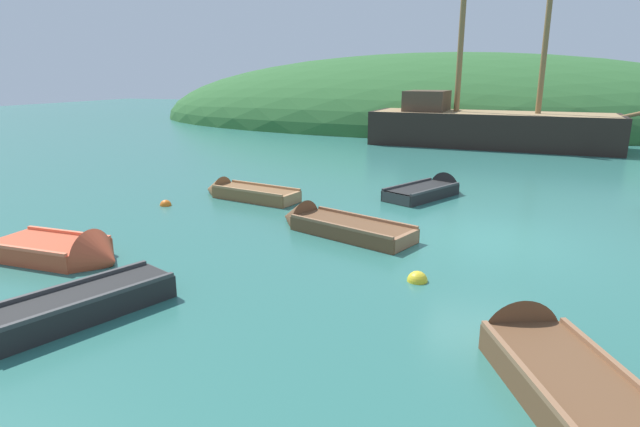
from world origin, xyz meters
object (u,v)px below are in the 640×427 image
at_px(buoy_orange, 166,205).
at_px(buoy_yellow, 417,281).
at_px(rowboat_center, 51,318).
at_px(sailing_ship, 487,133).
at_px(rowboat_outer_left, 243,194).
at_px(rowboat_outer_right, 332,227).
at_px(rowboat_far, 67,255).
at_px(rowboat_near_dock, 549,369).
at_px(rowboat_portside, 431,192).

bearing_deg(buoy_orange, buoy_yellow, -22.31).
bearing_deg(rowboat_center, sailing_ship, -170.65).
distance_m(rowboat_outer_left, buoy_yellow, 8.05).
xyz_separation_m(rowboat_outer_left, rowboat_outer_right, (3.79, -2.47, -0.01)).
xyz_separation_m(rowboat_outer_right, buoy_yellow, (2.54, -2.50, -0.11)).
bearing_deg(rowboat_outer_right, rowboat_far, 60.27).
bearing_deg(sailing_ship, rowboat_outer_left, -109.91).
distance_m(rowboat_outer_right, buoy_yellow, 3.57).
distance_m(rowboat_outer_right, rowboat_near_dock, 6.95).
bearing_deg(rowboat_far, buoy_yellow, 10.22).
distance_m(rowboat_near_dock, buoy_yellow, 3.40).
bearing_deg(sailing_ship, rowboat_near_dock, -82.49).
relative_size(rowboat_center, rowboat_outer_left, 1.04).
relative_size(rowboat_outer_right, buoy_orange, 11.46).
bearing_deg(rowboat_center, buoy_orange, -135.11).
bearing_deg(rowboat_far, rowboat_center, -49.52).
xyz_separation_m(buoy_yellow, buoy_orange, (-8.02, 3.29, 0.00)).
height_order(rowboat_far, rowboat_outer_left, rowboat_far).
relative_size(rowboat_outer_left, rowboat_near_dock, 0.99).
height_order(sailing_ship, rowboat_outer_right, sailing_ship).
distance_m(sailing_ship, rowboat_outer_left, 16.99).
bearing_deg(buoy_orange, rowboat_portside, 29.63).
distance_m(sailing_ship, rowboat_near_dock, 23.35).
xyz_separation_m(rowboat_center, rowboat_outer_right, (2.44, 6.25, -0.03)).
xyz_separation_m(rowboat_center, rowboat_near_dock, (7.10, 1.10, -0.01)).
distance_m(sailing_ship, rowboat_far, 23.18).
relative_size(rowboat_portside, rowboat_near_dock, 0.95).
height_order(rowboat_outer_left, rowboat_outer_right, rowboat_outer_right).
distance_m(rowboat_far, rowboat_outer_left, 6.38).
bearing_deg(rowboat_near_dock, rowboat_center, 74.17).
bearing_deg(rowboat_near_dock, buoy_orange, 35.03).
relative_size(rowboat_near_dock, buoy_orange, 10.54).
xyz_separation_m(rowboat_center, rowboat_portside, (4.16, 11.14, -0.03)).
height_order(rowboat_near_dock, buoy_yellow, rowboat_near_dock).
height_order(rowboat_far, rowboat_portside, rowboat_far).
xyz_separation_m(rowboat_center, rowboat_outer_left, (-1.35, 8.72, -0.02)).
relative_size(rowboat_outer_left, buoy_orange, 10.40).
bearing_deg(rowboat_far, rowboat_outer_left, 82.65).
xyz_separation_m(rowboat_far, rowboat_outer_left, (0.74, 6.34, -0.00)).
distance_m(rowboat_center, rowboat_far, 3.17).
bearing_deg(rowboat_outer_right, rowboat_center, 88.42).
xyz_separation_m(rowboat_center, buoy_yellow, (4.98, 3.75, -0.14)).
bearing_deg(buoy_orange, rowboat_near_dock, -30.37).
xyz_separation_m(rowboat_far, rowboat_outer_right, (4.53, 3.87, -0.01)).
height_order(rowboat_portside, buoy_orange, rowboat_portside).
bearing_deg(sailing_ship, rowboat_portside, -91.75).
bearing_deg(rowboat_center, rowboat_portside, -178.97).
bearing_deg(sailing_ship, rowboat_far, -105.49).
distance_m(rowboat_portside, rowboat_outer_right, 5.18).
relative_size(sailing_ship, rowboat_outer_right, 3.96).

